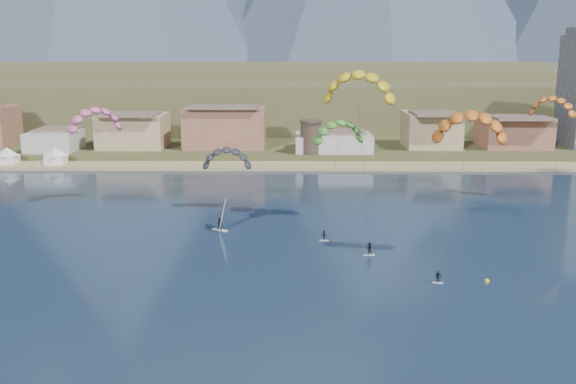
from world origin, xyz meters
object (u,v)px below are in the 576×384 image
Objects in this scene: watchtower at (311,137)px; buoy at (487,281)px; windsurfer at (221,221)px; kitesurfer_green at (339,129)px; kitesurfer_orange at (470,122)px; kitesurfer_yellow at (359,82)px.

buoy is at bearing -77.28° from watchtower.
windsurfer is 43.04m from buoy.
kitesurfer_green is 29.24× the size of buoy.
kitesurfer_orange is 25.42m from kitesurfer_green.
kitesurfer_yellow reaches higher than windsurfer.
kitesurfer_green is 3.83× the size of windsurfer.
buoy is at bearing -60.88° from kitesurfer_yellow.
kitesurfer_yellow is 43.32× the size of buoy.
watchtower is at bearing 92.64° from kitesurfer_green.
watchtower is at bearing 95.29° from kitesurfer_yellow.
kitesurfer_yellow is 37.35m from buoy.
buoy is (1.61, -6.33, -19.33)m from kitesurfer_orange.
kitesurfer_green is 23.97m from windsurfer.
watchtower reaches higher than buoy.
kitesurfer_orange is 20.41m from buoy.
kitesurfer_green is at bearing 167.35° from kitesurfer_yellow.
buoy is at bearing -75.69° from kitesurfer_orange.
kitesurfer_yellow is 30.96m from windsurfer.
kitesurfer_yellow is at bearing 123.30° from kitesurfer_orange.
windsurfer is at bearing -103.71° from watchtower.
kitesurfer_yellow is 23.27m from kitesurfer_orange.
windsurfer is at bearing 146.87° from buoy.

